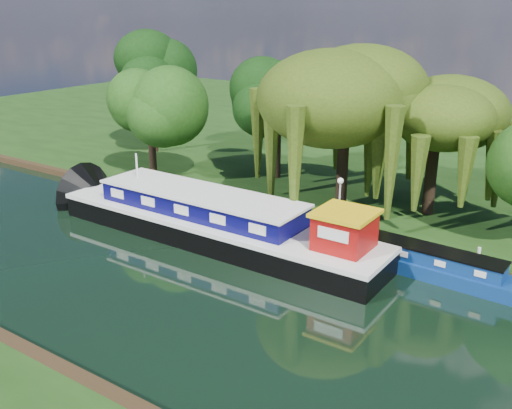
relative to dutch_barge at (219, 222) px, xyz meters
The scene contains 12 objects.
ground 6.46m from the dutch_barge, 49.78° to the right, with size 120.00×120.00×0.00m, color black.
far_bank 29.44m from the dutch_barge, 81.97° to the left, with size 120.00×52.00×0.45m, color black.
dutch_barge is the anchor object (origin of this frame).
narrowboat 11.20m from the dutch_barge, 11.53° to the left, with size 10.61×2.28×1.54m.
red_dinghy 2.29m from the dutch_barge, 153.34° to the left, with size 2.57×3.60×0.74m, color maroon.
willow_left 10.46m from the dutch_barge, 62.88° to the left, with size 7.87×7.87×9.44m.
willow_right 13.78m from the dutch_barge, 48.09° to the left, with size 6.07×6.07×7.39m.
tree_far_left 12.85m from the dutch_barge, 151.23° to the left, with size 4.85×4.85×7.81m.
tree_far_back 20.91m from the dutch_barge, 143.75° to the left, with size 5.45×5.45×9.16m.
tree_far_mid 12.46m from the dutch_barge, 105.77° to the left, with size 4.81×4.81×7.87m.
lamppost 7.41m from the dutch_barge, 50.71° to the left, with size 0.36×0.36×2.56m.
mooring_posts 5.06m from the dutch_barge, 44.39° to the left, with size 19.16×0.16×1.00m.
Camera 1 is at (14.17, -18.51, 12.47)m, focal length 40.00 mm.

